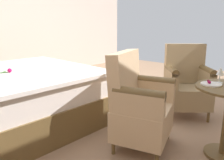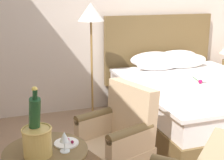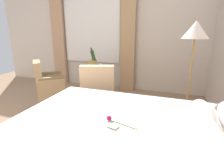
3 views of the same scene
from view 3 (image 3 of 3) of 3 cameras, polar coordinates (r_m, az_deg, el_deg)
name	(u,v)px [view 3 (image 3 of 3)]	position (r m, az deg, el deg)	size (l,w,h in m)	color
ground_plane	(16,136)	(3.02, -28.96, -15.77)	(7.21, 7.21, 0.00)	#9A785C
wall_window_side	(93,27)	(4.84, -6.26, 16.79)	(0.27, 5.83, 3.16)	beige
bed	(132,156)	(1.75, 6.44, -23.35)	(1.77, 2.21, 1.40)	brown
floor_lamp_brass	(194,41)	(2.56, 25.29, 11.30)	(0.34, 0.34, 1.61)	olive
side_table_round	(94,81)	(3.88, -5.84, -0.18)	(0.60, 0.60, 0.66)	brown
champagne_bucket	(93,63)	(3.86, -6.29, 5.57)	(0.21, 0.21, 0.49)	tan
wine_glass_near_bucket	(88,66)	(3.71, -7.69, 4.58)	(0.07, 0.07, 0.15)	white
wine_glass_near_edge	(101,64)	(3.83, -3.76, 5.13)	(0.07, 0.07, 0.16)	white
snack_plate	(93,71)	(3.66, -6.34, 2.90)	(0.18, 0.18, 0.04)	white
armchair_by_window	(98,93)	(3.13, -4.51, -4.15)	(0.68, 0.71, 0.94)	brown
armchair_facing_bed	(48,86)	(3.65, -20.16, -1.98)	(0.73, 0.73, 0.94)	brown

